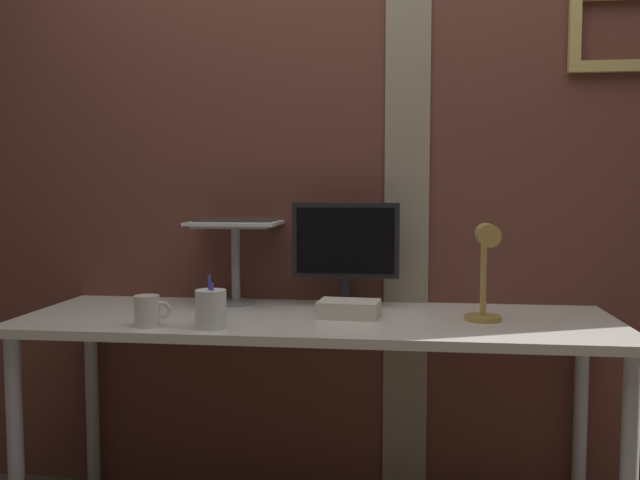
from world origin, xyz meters
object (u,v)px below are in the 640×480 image
(monitor, at_px, (346,247))
(laptop, at_px, (240,210))
(pen_cup, at_px, (211,309))
(desk_lamp, at_px, (486,262))
(coffee_mug, at_px, (148,311))

(monitor, height_order, laptop, laptop)
(laptop, height_order, pen_cup, laptop)
(laptop, xyz_separation_m, desk_lamp, (0.88, -0.33, -0.15))
(desk_lamp, height_order, pen_cup, desk_lamp)
(monitor, height_order, pen_cup, monitor)
(pen_cup, bearing_deg, monitor, 48.86)
(desk_lamp, distance_m, coffee_mug, 1.07)
(coffee_mug, bearing_deg, laptop, 71.17)
(laptop, height_order, desk_lamp, laptop)
(coffee_mug, bearing_deg, desk_lamp, 9.34)
(laptop, bearing_deg, pen_cup, -86.56)
(monitor, distance_m, pen_cup, 0.60)
(laptop, distance_m, coffee_mug, 0.61)
(desk_lamp, distance_m, pen_cup, 0.87)
(coffee_mug, bearing_deg, monitor, 36.72)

